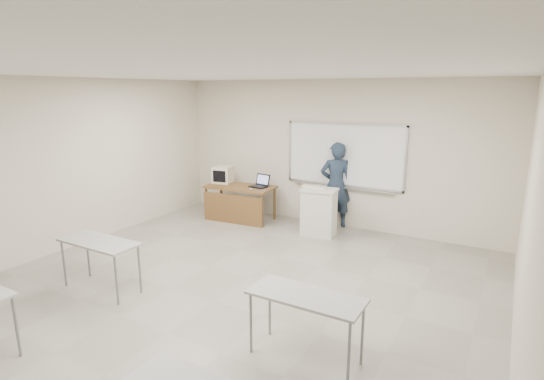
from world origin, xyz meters
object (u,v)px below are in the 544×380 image
Objects in this scene: laptop at (260,184)px; presenter at (336,185)px; instructor_desk at (237,196)px; crt_monitor at (223,175)px; mouse at (251,189)px; whiteboard at (344,156)px; podium at (319,212)px; keyboard at (314,187)px.

laptop is 1.64m from presenter.
presenter is (1.98, 0.68, 0.33)m from instructor_desk.
crt_monitor is at bearing -169.31° from laptop.
whiteboard is at bearing 28.36° from mouse.
whiteboard is 2.03m from mouse.
presenter is (-0.12, -0.10, -0.60)m from whiteboard.
whiteboard is 28.08× the size of mouse.
podium is 2.62× the size of laptop.
keyboard is at bearing 1.32° from laptop.
crt_monitor is 2.32m from keyboard.
podium is 0.50m from keyboard.
podium is at bearing 5.02° from mouse.
instructor_desk is 0.55m from laptop.
crt_monitor reaches higher than keyboard.
laptop is at bearing -10.82° from crt_monitor.
podium is (1.91, 0.01, -0.08)m from instructor_desk.
keyboard reaches higher than instructor_desk.
presenter is (0.07, 0.67, 0.42)m from podium.
crt_monitor is 0.96m from laptop.
mouse is (-1.69, -0.87, -0.71)m from whiteboard.
whiteboard reaches higher than presenter.
keyboard is at bearing -1.79° from instructor_desk.
mouse is 1.76m from presenter.
whiteboard reaches higher than crt_monitor.
podium is 2.10× the size of crt_monitor.
instructor_desk is 3.35× the size of crt_monitor.
presenter reaches higher than podium.
whiteboard is at bearing -169.99° from presenter.
instructor_desk is 2.96× the size of keyboard.
instructor_desk is 16.78× the size of mouse.
keyboard reaches higher than mouse.
presenter is at bearing -2.74° from crt_monitor.
laptop is (0.95, 0.03, -0.12)m from crt_monitor.
podium is 0.52× the size of presenter.
laptop is 1.38m from keyboard.
whiteboard reaches higher than mouse.
mouse is (0.01, -0.36, -0.04)m from laptop.
presenter reaches higher than instructor_desk.
whiteboard is at bearing 25.46° from laptop.
presenter reaches higher than laptop.
whiteboard is 4.95× the size of keyboard.
presenter is (1.58, 0.41, 0.07)m from laptop.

